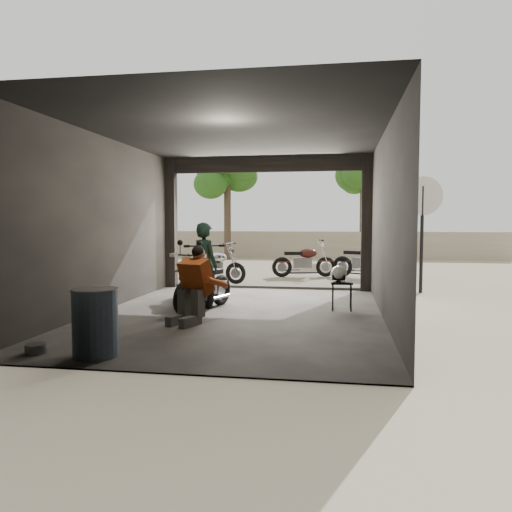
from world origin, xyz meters
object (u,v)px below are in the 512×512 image
(main_bike, at_px, (204,281))
(outside_bike_c, at_px, (364,258))
(helmet, at_px, (339,273))
(outside_bike_b, at_px, (304,258))
(sign_post, at_px, (422,213))
(left_bike, at_px, (198,273))
(oil_drum, at_px, (95,324))
(stool, at_px, (342,286))
(outside_bike_a, at_px, (214,263))
(rider, at_px, (205,265))
(mechanic, at_px, (191,287))

(main_bike, distance_m, outside_bike_c, 6.61)
(helmet, bearing_deg, outside_bike_b, 125.18)
(outside_bike_b, height_order, sign_post, sign_post)
(left_bike, relative_size, outside_bike_c, 1.03)
(helmet, relative_size, oil_drum, 0.38)
(main_bike, bearing_deg, helmet, 27.80)
(left_bike, bearing_deg, stool, -38.25)
(main_bike, xyz_separation_m, stool, (2.52, 0.40, -0.08))
(main_bike, height_order, left_bike, left_bike)
(main_bike, relative_size, outside_bike_a, 1.02)
(outside_bike_b, height_order, helmet, outside_bike_b)
(outside_bike_a, height_order, rider, rider)
(outside_bike_a, distance_m, mechanic, 5.39)
(main_bike, distance_m, outside_bike_b, 6.08)
(main_bike, xyz_separation_m, outside_bike_c, (3.20, 5.79, 0.04))
(left_bike, xyz_separation_m, rider, (0.29, -0.51, 0.21))
(outside_bike_c, relative_size, oil_drum, 2.08)
(helmet, height_order, sign_post, sign_post)
(left_bike, xyz_separation_m, oil_drum, (-0.10, -4.13, -0.19))
(left_bike, relative_size, rider, 1.10)
(outside_bike_c, xyz_separation_m, sign_post, (1.15, -2.72, 1.25))
(rider, height_order, helmet, rider)
(main_bike, bearing_deg, left_bike, 130.51)
(left_bike, xyz_separation_m, outside_bike_b, (1.79, 5.10, -0.04))
(outside_bike_b, bearing_deg, main_bike, 151.67)
(mechanic, xyz_separation_m, sign_post, (4.21, 4.30, 1.23))
(outside_bike_a, bearing_deg, outside_bike_b, -36.99)
(sign_post, bearing_deg, left_bike, -135.32)
(stool, bearing_deg, outside_bike_c, 82.86)
(rider, bearing_deg, main_bike, 131.92)
(outside_bike_a, distance_m, oil_drum, 7.40)
(stool, bearing_deg, sign_post, 55.67)
(helmet, relative_size, sign_post, 0.12)
(main_bike, distance_m, outside_bike_a, 4.15)
(outside_bike_c, distance_m, mechanic, 7.66)
(mechanic, relative_size, sign_post, 0.45)
(oil_drum, bearing_deg, sign_post, 53.20)
(rider, xyz_separation_m, oil_drum, (-0.39, -3.62, -0.40))
(left_bike, relative_size, outside_bike_b, 1.08)
(sign_post, bearing_deg, rider, -128.87)
(mechanic, bearing_deg, helmet, 56.60)
(outside_bike_a, bearing_deg, helmet, -123.50)
(left_bike, relative_size, sign_post, 0.67)
(main_bike, xyz_separation_m, outside_bike_a, (-0.83, 4.06, -0.00))
(helmet, xyz_separation_m, sign_post, (1.88, 2.61, 1.15))
(left_bike, bearing_deg, main_bike, -97.10)
(main_bike, relative_size, mechanic, 1.35)
(outside_bike_c, bearing_deg, outside_bike_b, 112.47)
(main_bike, bearing_deg, sign_post, 52.58)
(outside_bike_a, distance_m, outside_bike_c, 4.39)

